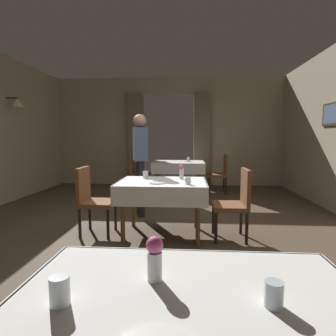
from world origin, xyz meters
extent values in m
plane|color=#4C3D2D|center=(0.00, 0.00, 0.00)|extent=(10.08, 10.08, 0.00)
cylinder|color=black|center=(-3.02, 1.80, 2.13)|extent=(0.24, 0.02, 0.02)
cone|color=beige|center=(-2.90, 1.80, 2.03)|extent=(0.26, 0.26, 0.18)
cube|color=#47331E|center=(3.12, 1.60, 1.76)|extent=(0.03, 0.63, 0.41)
cube|color=slate|center=(3.11, 1.60, 1.76)|extent=(0.01, 0.52, 0.34)
cube|color=tan|center=(-1.95, 4.20, 1.50)|extent=(2.50, 0.12, 3.00)
cube|color=tan|center=(1.95, 4.20, 1.50)|extent=(2.50, 0.12, 3.00)
cube|color=tan|center=(0.00, 4.20, 2.75)|extent=(1.40, 0.12, 0.50)
cube|color=#70604C|center=(-0.92, 4.06, 1.27)|extent=(0.44, 0.14, 2.55)
cube|color=#70604C|center=(0.92, 4.06, 1.27)|extent=(0.44, 0.14, 2.55)
cylinder|color=brown|center=(0.01, -2.37, 0.35)|extent=(0.06, 0.06, 0.71)
cube|color=brown|center=(0.55, -2.70, 0.72)|extent=(1.25, 0.80, 0.03)
cube|color=white|center=(0.55, -2.70, 0.74)|extent=(1.31, 0.86, 0.01)
cube|color=white|center=(0.55, -2.26, 0.62)|extent=(1.31, 0.02, 0.25)
cube|color=white|center=(-0.10, -2.70, 0.62)|extent=(0.02, 0.86, 0.25)
cylinder|color=brown|center=(-0.27, -0.32, 0.35)|extent=(0.06, 0.06, 0.71)
cylinder|color=brown|center=(0.67, -0.32, 0.35)|extent=(0.06, 0.06, 0.71)
cylinder|color=brown|center=(-0.27, 0.36, 0.35)|extent=(0.06, 0.06, 0.71)
cylinder|color=brown|center=(0.67, 0.36, 0.35)|extent=(0.06, 0.06, 0.71)
cube|color=brown|center=(0.20, 0.02, 0.72)|extent=(1.10, 0.84, 0.03)
cube|color=white|center=(0.20, 0.02, 0.74)|extent=(1.16, 0.90, 0.01)
cube|color=white|center=(0.20, -0.43, 0.63)|extent=(1.16, 0.02, 0.25)
cube|color=white|center=(0.20, 0.47, 0.63)|extent=(1.16, 0.02, 0.25)
cube|color=white|center=(-0.38, 0.02, 0.63)|extent=(0.02, 0.90, 0.25)
cube|color=white|center=(0.78, 0.02, 0.63)|extent=(0.02, 0.90, 0.25)
cylinder|color=brown|center=(-0.19, 2.74, 0.35)|extent=(0.06, 0.06, 0.71)
cylinder|color=brown|center=(0.83, 2.74, 0.35)|extent=(0.06, 0.06, 0.71)
cylinder|color=brown|center=(-0.19, 3.50, 0.35)|extent=(0.06, 0.06, 0.71)
cylinder|color=brown|center=(0.83, 3.50, 0.35)|extent=(0.06, 0.06, 0.71)
cube|color=brown|center=(0.32, 3.12, 0.72)|extent=(1.18, 0.91, 0.03)
cube|color=white|center=(0.32, 3.12, 0.74)|extent=(1.24, 0.97, 0.01)
cube|color=white|center=(0.32, 2.63, 0.63)|extent=(1.24, 0.02, 0.25)
cube|color=white|center=(0.32, 3.61, 0.63)|extent=(1.24, 0.02, 0.25)
cube|color=white|center=(-0.30, 3.12, 0.63)|extent=(0.02, 0.97, 0.25)
cube|color=white|center=(0.94, 3.12, 0.63)|extent=(0.02, 0.97, 0.25)
cylinder|color=black|center=(-0.50, 0.19, 0.21)|extent=(0.04, 0.04, 0.42)
cylinder|color=black|center=(-0.50, -0.19, 0.21)|extent=(0.04, 0.04, 0.42)
cylinder|color=black|center=(-0.88, 0.19, 0.21)|extent=(0.04, 0.04, 0.42)
cylinder|color=black|center=(-0.88, -0.19, 0.21)|extent=(0.04, 0.04, 0.42)
cube|color=brown|center=(-0.69, 0.00, 0.43)|extent=(0.44, 0.44, 0.06)
cube|color=brown|center=(-0.89, 0.00, 0.69)|extent=(0.05, 0.42, 0.48)
cylinder|color=black|center=(0.90, -0.24, 0.21)|extent=(0.04, 0.04, 0.42)
cylinder|color=black|center=(0.90, 0.14, 0.21)|extent=(0.04, 0.04, 0.42)
cylinder|color=black|center=(1.28, -0.24, 0.21)|extent=(0.04, 0.04, 0.42)
cylinder|color=black|center=(1.28, 0.14, 0.21)|extent=(0.04, 0.04, 0.42)
cube|color=brown|center=(1.09, -0.05, 0.43)|extent=(0.44, 0.44, 0.06)
cube|color=brown|center=(1.29, -0.05, 0.69)|extent=(0.05, 0.42, 0.48)
cylinder|color=black|center=(1.06, 2.84, 0.21)|extent=(0.04, 0.04, 0.42)
cylinder|color=black|center=(1.06, 3.22, 0.21)|extent=(0.04, 0.04, 0.42)
cylinder|color=black|center=(1.44, 2.84, 0.21)|extent=(0.04, 0.04, 0.42)
cylinder|color=black|center=(1.44, 3.22, 0.21)|extent=(0.04, 0.04, 0.42)
cube|color=brown|center=(1.25, 3.03, 0.43)|extent=(0.44, 0.44, 0.06)
cube|color=brown|center=(1.45, 3.03, 0.69)|extent=(0.05, 0.42, 0.48)
cylinder|color=black|center=(-0.42, 3.22, 0.21)|extent=(0.04, 0.04, 0.42)
cylinder|color=black|center=(-0.42, 2.84, 0.21)|extent=(0.04, 0.04, 0.42)
cylinder|color=black|center=(-0.80, 3.22, 0.21)|extent=(0.04, 0.04, 0.42)
cylinder|color=black|center=(-0.80, 2.84, 0.21)|extent=(0.04, 0.04, 0.42)
cube|color=brown|center=(-0.61, 3.03, 0.43)|extent=(0.44, 0.44, 0.06)
cube|color=brown|center=(-0.81, 3.03, 0.69)|extent=(0.05, 0.42, 0.48)
cylinder|color=silver|center=(0.41, -2.58, 0.81)|extent=(0.06, 0.06, 0.12)
sphere|color=#D84C8C|center=(0.41, -2.58, 0.90)|extent=(0.07, 0.07, 0.07)
cylinder|color=silver|center=(0.11, -2.77, 0.80)|extent=(0.07, 0.07, 0.10)
cylinder|color=silver|center=(0.84, -2.72, 0.79)|extent=(0.06, 0.06, 0.09)
cylinder|color=silver|center=(0.46, 0.22, 0.82)|extent=(0.06, 0.06, 0.14)
sphere|color=#D84C8C|center=(0.46, 0.22, 0.92)|extent=(0.07, 0.07, 0.07)
cylinder|color=silver|center=(0.55, -0.22, 0.79)|extent=(0.07, 0.07, 0.09)
cylinder|color=silver|center=(-0.06, 0.25, 0.80)|extent=(0.08, 0.08, 0.11)
cylinder|color=white|center=(0.15, -0.17, 0.76)|extent=(0.21, 0.21, 0.01)
cylinder|color=silver|center=(0.56, 3.39, 0.80)|extent=(0.07, 0.07, 0.10)
cylinder|color=white|center=(0.55, 3.11, 0.76)|extent=(0.20, 0.20, 0.01)
cylinder|color=white|center=(-0.07, 3.02, 0.76)|extent=(0.21, 0.21, 0.01)
cylinder|color=black|center=(-0.28, 1.04, 0.47)|extent=(0.12, 0.12, 0.95)
cylinder|color=black|center=(-0.23, 0.87, 0.47)|extent=(0.12, 0.12, 0.95)
cube|color=#3F4C66|center=(-0.26, 0.95, 1.23)|extent=(0.31, 0.41, 0.55)
sphere|color=#9E755B|center=(-0.26, 0.95, 1.61)|extent=(0.22, 0.22, 0.22)
camera|label=1|loc=(0.54, -3.64, 1.32)|focal=29.49mm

